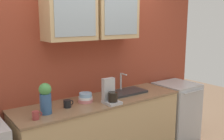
% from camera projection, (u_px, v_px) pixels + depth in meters
% --- Properties ---
extents(back_wall_unit, '(3.90, 0.41, 2.57)m').
position_uv_depth(back_wall_unit, '(86.00, 54.00, 3.32)').
color(back_wall_unit, '#993D28').
rests_on(back_wall_unit, ground_plane).
extents(counter, '(2.13, 0.61, 0.90)m').
position_uv_depth(counter, '(101.00, 134.00, 3.26)').
color(counter, tan).
rests_on(counter, ground_plane).
extents(sink_faucet, '(0.53, 0.29, 0.26)m').
position_uv_depth(sink_faucet, '(126.00, 92.00, 3.46)').
color(sink_faucet, '#2D2D30').
rests_on(sink_faucet, counter).
extents(bowl_stack, '(0.17, 0.17, 0.11)m').
position_uv_depth(bowl_stack, '(85.00, 98.00, 3.08)').
color(bowl_stack, '#D87F84').
rests_on(bowl_stack, counter).
extents(vase, '(0.13, 0.13, 0.32)m').
position_uv_depth(vase, '(45.00, 98.00, 2.68)').
color(vase, '#33598C').
rests_on(vase, counter).
extents(cup_near_sink, '(0.10, 0.07, 0.08)m').
position_uv_depth(cup_near_sink, '(36.00, 115.00, 2.55)').
color(cup_near_sink, '#993838').
rests_on(cup_near_sink, counter).
extents(cup_near_bowls, '(0.12, 0.08, 0.09)m').
position_uv_depth(cup_near_bowls, '(67.00, 104.00, 2.89)').
color(cup_near_bowls, black).
rests_on(cup_near_bowls, counter).
extents(dishwasher, '(0.57, 0.60, 0.90)m').
position_uv_depth(dishwasher, '(176.00, 112.00, 4.07)').
color(dishwasher, silver).
rests_on(dishwasher, ground_plane).
extents(coffee_maker, '(0.17, 0.20, 0.29)m').
position_uv_depth(coffee_maker, '(110.00, 94.00, 3.03)').
color(coffee_maker, '#B7B7BC').
rests_on(coffee_maker, counter).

